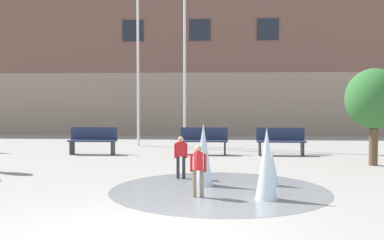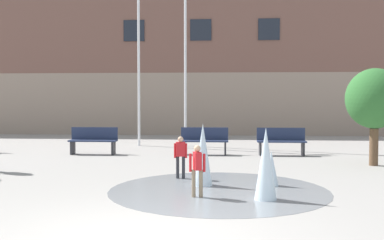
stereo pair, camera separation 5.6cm
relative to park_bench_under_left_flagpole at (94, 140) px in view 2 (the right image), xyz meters
name	(u,v)px [view 2 (the right image)]	position (x,y,z in m)	size (l,w,h in m)	color
library_building	(203,70)	(3.23, 11.52, 3.16)	(36.00, 6.05, 7.27)	gray
splash_fountain	(233,167)	(4.58, -5.88, 0.00)	(4.46, 4.46, 1.34)	gray
park_bench_under_left_flagpole	(94,140)	(0.00, 0.00, 0.00)	(1.60, 0.44, 0.91)	#28282D
park_bench_center	(204,140)	(3.76, 0.15, 0.00)	(1.60, 0.44, 0.91)	#28282D
park_bench_under_right_flagpole	(281,141)	(6.31, 0.14, 0.00)	(1.60, 0.44, 0.91)	#28282D
child_with_pink_shirt	(197,167)	(3.89, -6.52, 0.10)	(0.31, 0.24, 0.99)	#89755B
child_running	(181,154)	(3.39, -4.53, 0.10)	(0.31, 0.16, 0.99)	#28282D
flagpole_left	(139,45)	(1.03, 2.98, 3.57)	(0.80, 0.10, 7.61)	silver
flagpole_right	(186,41)	(2.91, 2.98, 3.70)	(0.80, 0.10, 7.86)	silver
street_tree_near_building	(375,99)	(8.59, -2.07, 1.38)	(1.58, 1.58, 2.72)	brown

